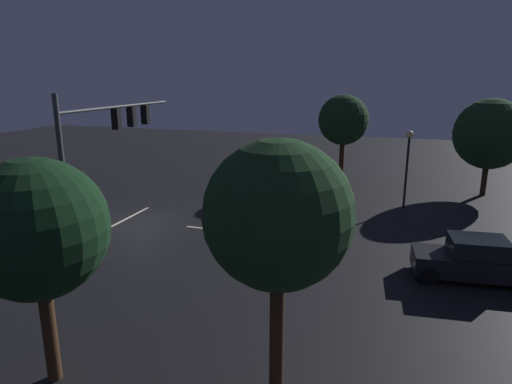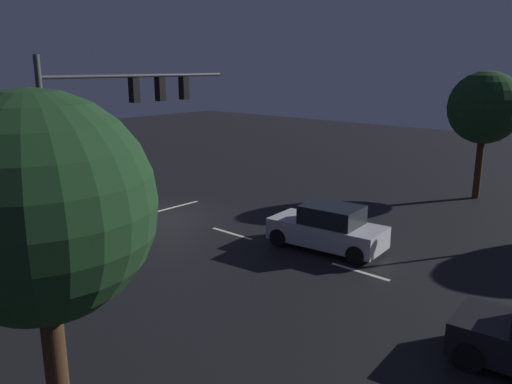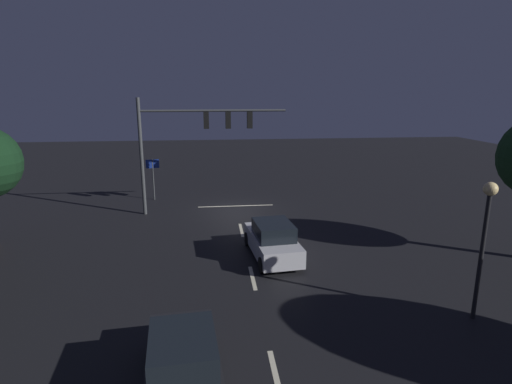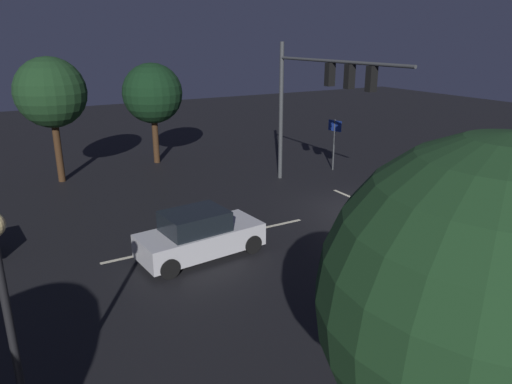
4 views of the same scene
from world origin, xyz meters
TOP-DOWN VIEW (x-y plane):
  - ground_plane at (0.00, 0.00)m, footprint 80.00×80.00m
  - traffic_signal_assembly at (2.56, 0.27)m, footprint 8.86×0.47m
  - lane_dash_far at (0.00, 4.00)m, footprint 0.16×2.20m
  - lane_dash_mid at (0.00, 10.00)m, footprint 0.16×2.20m
  - lane_dash_near at (0.00, 16.00)m, footprint 0.16×2.20m
  - stop_bar at (0.00, -0.91)m, footprint 5.00×0.16m
  - car_approaching at (-1.14, 7.92)m, footprint 2.27×4.50m
  - car_distant at (2.39, 16.35)m, footprint 2.23×4.49m
  - street_lamp_left_kerb at (-7.05, 13.87)m, footprint 0.44×0.44m
  - route_sign at (5.59, -3.23)m, footprint 0.90×0.23m
  - tree_left_near at (-12.65, 9.39)m, footprint 3.63×3.63m
  - tree_right_near at (12.25, 5.05)m, footprint 3.49×3.49m
  - tree_left_far at (-11.86, 18.92)m, footprint 4.58×4.58m
  - tree_right_far at (10.89, 10.72)m, footprint 3.53×3.53m

SIDE VIEW (x-z plane):
  - ground_plane at x=0.00m, z-range 0.00..0.00m
  - lane_dash_far at x=0.00m, z-range 0.00..0.01m
  - lane_dash_mid at x=0.00m, z-range 0.00..0.01m
  - lane_dash_near at x=0.00m, z-range 0.00..0.01m
  - stop_bar at x=0.00m, z-range 0.00..0.01m
  - car_approaching at x=-1.14m, z-range -0.05..1.65m
  - car_distant at x=2.39m, z-range -0.05..1.65m
  - route_sign at x=5.59m, z-range 0.64..3.55m
  - street_lamp_left_kerb at x=-7.05m, z-range 0.97..5.66m
  - tree_left_far at x=-11.86m, z-range 0.90..7.28m
  - tree_right_near at x=12.25m, z-range 1.19..7.10m
  - tree_right_far at x=10.89m, z-range 1.41..7.84m
  - tree_left_near at x=-12.65m, z-range 1.40..7.89m
  - traffic_signal_assembly at x=2.56m, z-range 1.49..8.58m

